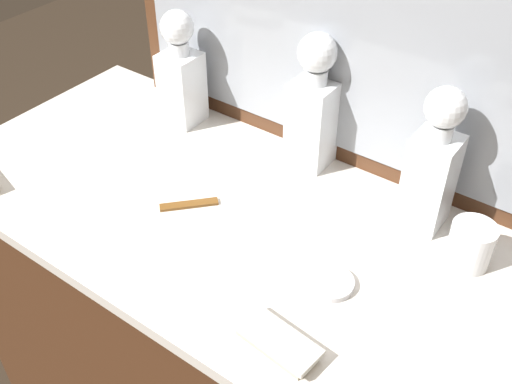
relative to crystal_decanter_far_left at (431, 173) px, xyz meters
The scene contains 9 objects.
dresser 0.61m from the crystal_decanter_far_left, 141.91° to the right, with size 1.40×0.61×0.82m.
dresser_mirror 0.31m from the crystal_decanter_far_left, 160.58° to the left, with size 1.06×0.03×0.57m.
crystal_decanter_far_left is the anchor object (origin of this frame).
crystal_decanter_rear 0.61m from the crystal_decanter_far_left, behind, with size 0.08×0.08×0.27m.
crystal_decanter_left 0.28m from the crystal_decanter_far_left, behind, with size 0.09×0.09×0.30m.
crystal_tumbler_far_left 0.15m from the crystal_decanter_far_left, 25.82° to the right, with size 0.08×0.08×0.08m.
silver_brush_front 0.42m from the crystal_decanter_far_left, 97.82° to the right, with size 0.15×0.07×0.02m.
porcelain_dish 0.28m from the crystal_decanter_far_left, 102.52° to the right, with size 0.08×0.08×0.01m.
tortoiseshell_comb 0.47m from the crystal_decanter_far_left, 149.47° to the right, with size 0.09×0.10×0.01m.
Camera 1 is at (0.52, -0.71, 1.60)m, focal length 42.71 mm.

